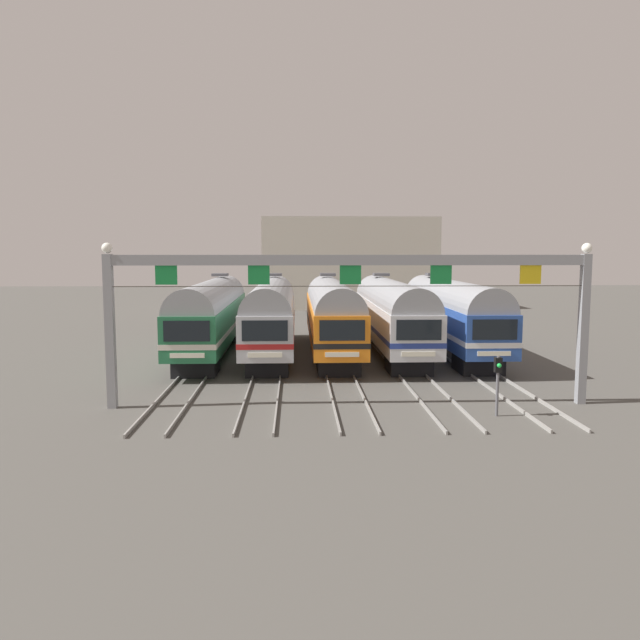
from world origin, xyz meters
name	(u,v)px	position (x,y,z in m)	size (l,w,h in m)	color
ground_plane	(332,354)	(0.00, 0.00, 0.00)	(160.00, 160.00, 0.00)	#4C4944
track_bed	(321,323)	(0.00, 17.00, 0.07)	(16.91, 70.00, 0.15)	gray
commuter_train_green	(211,313)	(-7.70, 0.00, 2.69)	(2.88, 18.06, 5.05)	#236B42
commuter_train_stainless	(272,313)	(-3.85, 0.00, 2.69)	(2.88, 18.06, 5.05)	#B2B5BA
commuter_train_orange	(332,313)	(0.00, 0.00, 2.69)	(2.88, 18.06, 5.05)	orange
commuter_train_silver	(391,312)	(3.85, 0.00, 2.69)	(2.88, 18.06, 5.05)	silver
commuter_train_blue	(451,312)	(7.70, 0.00, 2.69)	(2.88, 18.06, 5.05)	#284C9E
catenary_gantry	(350,285)	(0.00, -13.50, 5.22)	(20.64, 0.44, 6.97)	gray
yard_signal_mast	(498,374)	(5.78, -15.47, 1.72)	(0.28, 0.35, 2.44)	#59595E
maintenance_building	(348,263)	(3.96, 34.79, 5.23)	(20.06, 10.00, 10.46)	beige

